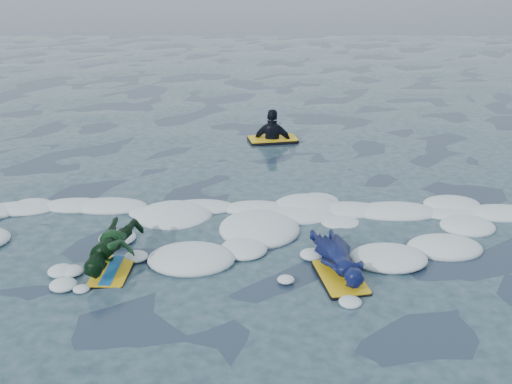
{
  "coord_description": "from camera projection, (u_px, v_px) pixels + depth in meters",
  "views": [
    {
      "loc": [
        0.78,
        -7.86,
        4.07
      ],
      "look_at": [
        0.74,
        1.6,
        0.3
      ],
      "focal_mm": 45.0,
      "sensor_mm": 36.0,
      "label": 1
    }
  ],
  "objects": [
    {
      "name": "prone_woman_unit",
      "position": [
        339.0,
        260.0,
        8.29
      ],
      "size": [
        0.81,
        1.53,
        0.37
      ],
      "rotation": [
        0.0,
        0.0,
        1.75
      ],
      "color": "black",
      "rests_on": "ground"
    },
    {
      "name": "prone_child_unit",
      "position": [
        114.0,
        250.0,
        8.39
      ],
      "size": [
        0.86,
        1.39,
        0.51
      ],
      "rotation": [
        0.0,
        0.0,
        1.54
      ],
      "color": "black",
      "rests_on": "ground"
    },
    {
      "name": "foam_band",
      "position": [
        207.0,
        224.0,
        9.77
      ],
      "size": [
        12.0,
        3.1,
        0.3
      ],
      "primitive_type": null,
      "color": "white",
      "rests_on": "ground"
    },
    {
      "name": "waiting_rider_unit",
      "position": [
        273.0,
        144.0,
        13.76
      ],
      "size": [
        1.12,
        0.76,
        1.55
      ],
      "rotation": [
        0.0,
        0.0,
        0.2
      ],
      "color": "black",
      "rests_on": "ground"
    },
    {
      "name": "ground",
      "position": [
        202.0,
        255.0,
        8.81
      ],
      "size": [
        120.0,
        120.0,
        0.0
      ],
      "primitive_type": "plane",
      "color": "#172338",
      "rests_on": "ground"
    }
  ]
}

